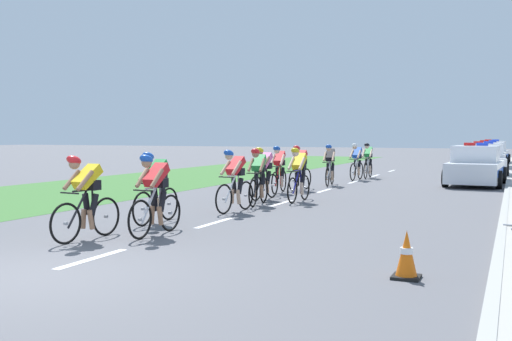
{
  "coord_description": "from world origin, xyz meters",
  "views": [
    {
      "loc": [
        5.86,
        -6.01,
        1.89
      ],
      "look_at": [
        0.64,
        5.94,
        1.1
      ],
      "focal_mm": 41.58,
      "sensor_mm": 36.0,
      "label": 1
    }
  ],
  "objects_px": {
    "police_car_third": "(488,157)",
    "cyclist_sixth": "(299,174)",
    "cyclist_fifth": "(258,176)",
    "cyclist_seventh": "(264,173)",
    "cyclist_third": "(156,187)",
    "police_car_second": "(483,161)",
    "traffic_cone_near": "(407,255)",
    "police_car_furthest": "(492,154)",
    "cyclist_eleventh": "(357,161)",
    "cyclist_second": "(155,194)",
    "cyclist_twelfth": "(368,160)",
    "cyclist_eighth": "(279,169)",
    "cyclist_ninth": "(330,164)",
    "police_car_nearest": "(476,167)",
    "cyclist_tenth": "(300,167)",
    "cyclist_lead": "(85,196)",
    "cyclist_fourth": "(235,180)"
  },
  "relations": [
    {
      "from": "police_car_third",
      "to": "cyclist_sixth",
      "type": "bearing_deg",
      "value": -102.65
    },
    {
      "from": "cyclist_fifth",
      "to": "cyclist_seventh",
      "type": "bearing_deg",
      "value": 106.64
    },
    {
      "from": "cyclist_third",
      "to": "cyclist_seventh",
      "type": "relative_size",
      "value": 1.0
    },
    {
      "from": "police_car_second",
      "to": "traffic_cone_near",
      "type": "xyz_separation_m",
      "value": [
        0.05,
        -21.1,
        -0.37
      ]
    },
    {
      "from": "police_car_furthest",
      "to": "cyclist_eleventh",
      "type": "bearing_deg",
      "value": -106.28
    },
    {
      "from": "cyclist_second",
      "to": "cyclist_seventh",
      "type": "relative_size",
      "value": 1.0
    },
    {
      "from": "cyclist_second",
      "to": "cyclist_fifth",
      "type": "xyz_separation_m",
      "value": [
        -0.13,
        5.19,
        0.0
      ]
    },
    {
      "from": "cyclist_twelfth",
      "to": "police_car_third",
      "type": "height_order",
      "value": "police_car_third"
    },
    {
      "from": "police_car_third",
      "to": "cyclist_eighth",
      "type": "bearing_deg",
      "value": -108.66
    },
    {
      "from": "cyclist_ninth",
      "to": "cyclist_seventh",
      "type": "bearing_deg",
      "value": -94.27
    },
    {
      "from": "cyclist_seventh",
      "to": "police_car_furthest",
      "type": "relative_size",
      "value": 0.38
    },
    {
      "from": "cyclist_third",
      "to": "cyclist_sixth",
      "type": "distance_m",
      "value": 5.25
    },
    {
      "from": "cyclist_sixth",
      "to": "police_car_nearest",
      "type": "relative_size",
      "value": 0.39
    },
    {
      "from": "cyclist_tenth",
      "to": "police_car_nearest",
      "type": "xyz_separation_m",
      "value": [
        5.34,
        4.65,
        -0.11
      ]
    },
    {
      "from": "cyclist_seventh",
      "to": "cyclist_fifth",
      "type": "bearing_deg",
      "value": -73.36
    },
    {
      "from": "cyclist_eleventh",
      "to": "cyclist_seventh",
      "type": "bearing_deg",
      "value": -94.5
    },
    {
      "from": "cyclist_lead",
      "to": "cyclist_tenth",
      "type": "xyz_separation_m",
      "value": [
        0.36,
        10.55,
        0.0
      ]
    },
    {
      "from": "cyclist_tenth",
      "to": "cyclist_sixth",
      "type": "bearing_deg",
      "value": -71.33
    },
    {
      "from": "cyclist_lead",
      "to": "cyclist_twelfth",
      "type": "relative_size",
      "value": 1.0
    },
    {
      "from": "police_car_third",
      "to": "police_car_furthest",
      "type": "xyz_separation_m",
      "value": [
        -0.0,
        5.81,
        0.0
      ]
    },
    {
      "from": "police_car_third",
      "to": "cyclist_tenth",
      "type": "bearing_deg",
      "value": -108.92
    },
    {
      "from": "cyclist_eighth",
      "to": "traffic_cone_near",
      "type": "xyz_separation_m",
      "value": [
        5.7,
        -9.98,
        -0.48
      ]
    },
    {
      "from": "cyclist_fifth",
      "to": "cyclist_twelfth",
      "type": "xyz_separation_m",
      "value": [
        0.42,
        11.11,
        0.0
      ]
    },
    {
      "from": "cyclist_lead",
      "to": "police_car_furthest",
      "type": "relative_size",
      "value": 0.38
    },
    {
      "from": "traffic_cone_near",
      "to": "cyclist_eighth",
      "type": "bearing_deg",
      "value": 119.76
    },
    {
      "from": "cyclist_fourth",
      "to": "police_car_nearest",
      "type": "bearing_deg",
      "value": 65.14
    },
    {
      "from": "cyclist_fourth",
      "to": "traffic_cone_near",
      "type": "height_order",
      "value": "cyclist_fourth"
    },
    {
      "from": "cyclist_seventh",
      "to": "police_car_furthest",
      "type": "xyz_separation_m",
      "value": [
        5.37,
        24.51,
        -0.11
      ]
    },
    {
      "from": "cyclist_lead",
      "to": "traffic_cone_near",
      "type": "relative_size",
      "value": 2.69
    },
    {
      "from": "police_car_nearest",
      "to": "police_car_third",
      "type": "xyz_separation_m",
      "value": [
        0.0,
        10.95,
        0.0
      ]
    },
    {
      "from": "cyclist_ninth",
      "to": "cyclist_lead",
      "type": "bearing_deg",
      "value": -93.28
    },
    {
      "from": "cyclist_fifth",
      "to": "cyclist_eighth",
      "type": "bearing_deg",
      "value": 101.86
    },
    {
      "from": "cyclist_fifth",
      "to": "cyclist_fourth",
      "type": "bearing_deg",
      "value": -88.53
    },
    {
      "from": "cyclist_fourth",
      "to": "cyclist_twelfth",
      "type": "height_order",
      "value": "same"
    },
    {
      "from": "cyclist_lead",
      "to": "cyclist_eighth",
      "type": "xyz_separation_m",
      "value": [
        0.04,
        9.38,
        0.0
      ]
    },
    {
      "from": "cyclist_lead",
      "to": "cyclist_eighth",
      "type": "height_order",
      "value": "same"
    },
    {
      "from": "cyclist_fifth",
      "to": "cyclist_twelfth",
      "type": "height_order",
      "value": "same"
    },
    {
      "from": "cyclist_fifth",
      "to": "cyclist_sixth",
      "type": "relative_size",
      "value": 1.0
    },
    {
      "from": "police_car_second",
      "to": "cyclist_lead",
      "type": "bearing_deg",
      "value": -105.54
    },
    {
      "from": "cyclist_second",
      "to": "cyclist_fifth",
      "type": "relative_size",
      "value": 1.0
    },
    {
      "from": "cyclist_twelfth",
      "to": "cyclist_sixth",
      "type": "bearing_deg",
      "value": -88.22
    },
    {
      "from": "police_car_nearest",
      "to": "traffic_cone_near",
      "type": "xyz_separation_m",
      "value": [
        0.05,
        -15.79,
        -0.37
      ]
    },
    {
      "from": "cyclist_sixth",
      "to": "cyclist_eleventh",
      "type": "relative_size",
      "value": 1.0
    },
    {
      "from": "cyclist_second",
      "to": "cyclist_tenth",
      "type": "xyz_separation_m",
      "value": [
        -0.51,
        9.63,
        0.0
      ]
    },
    {
      "from": "cyclist_eleventh",
      "to": "police_car_third",
      "type": "height_order",
      "value": "police_car_third"
    },
    {
      "from": "cyclist_second",
      "to": "traffic_cone_near",
      "type": "distance_m",
      "value": 5.14
    },
    {
      "from": "cyclist_fourth",
      "to": "cyclist_sixth",
      "type": "relative_size",
      "value": 1.0
    },
    {
      "from": "cyclist_fourth",
      "to": "cyclist_eighth",
      "type": "bearing_deg",
      "value": 98.58
    },
    {
      "from": "cyclist_sixth",
      "to": "traffic_cone_near",
      "type": "height_order",
      "value": "cyclist_sixth"
    },
    {
      "from": "cyclist_eleventh",
      "to": "cyclist_sixth",
      "type": "bearing_deg",
      "value": -86.85
    }
  ]
}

